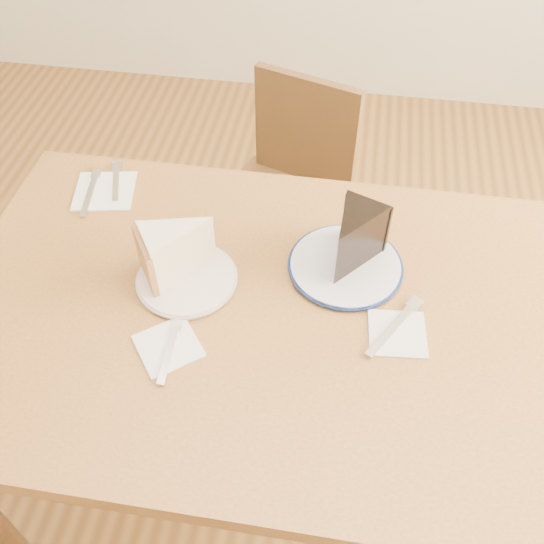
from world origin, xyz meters
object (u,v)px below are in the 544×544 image
Objects in this scene: table at (258,338)px; plate_navy at (345,266)px; plate_cream at (187,279)px; chocolate_cake at (351,244)px; chair_far at (287,198)px; carrot_cake at (182,250)px.

plate_navy is (0.16, 0.13, 0.10)m from table.
plate_cream is 1.45× the size of chocolate_cake.
chocolate_cake is at bearing 15.81° from plate_cream.
table is 0.27m from chocolate_cake.
chair_far is 5.85× the size of chocolate_cake.
carrot_cake is at bearing 112.61° from plate_cream.
chocolate_cake reaches higher than chair_far.
table is 9.07× the size of chocolate_cake.
chair_far is at bearing -48.65° from chocolate_cake.
plate_cream is 0.32m from plate_navy.
plate_navy is at bearing 15.37° from plate_cream.
table is 0.19m from plate_cream.
chocolate_cake reaches higher than plate_cream.
carrot_cake is 0.33m from chocolate_cake.
plate_navy is 1.63× the size of carrot_cake.
table is 5.42× the size of plate_navy.
chair_far is 5.68× the size of carrot_cake.
chair_far reaches higher than plate_navy.
plate_navy is 1.67× the size of chocolate_cake.
chair_far is 0.73m from carrot_cake.
table is 1.55× the size of chair_far.
plate_cream is (-0.12, -0.63, 0.33)m from chair_far.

